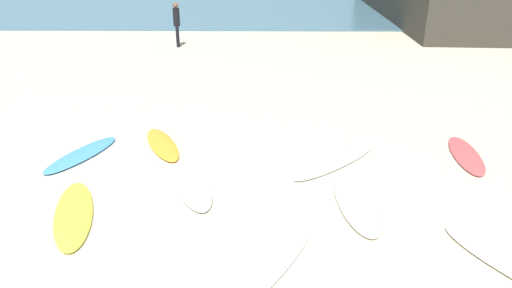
{
  "coord_description": "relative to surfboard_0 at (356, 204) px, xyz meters",
  "views": [
    {
      "loc": [
        1.61,
        -4.76,
        3.89
      ],
      "look_at": [
        1.49,
        3.54,
        0.3
      ],
      "focal_mm": 31.65,
      "sensor_mm": 36.0,
      "label": 1
    }
  ],
  "objects": [
    {
      "name": "surfboard_1",
      "position": [
        -2.78,
        0.63,
        0.0
      ],
      "size": [
        1.15,
        2.04,
        0.09
      ],
      "primitive_type": "ellipsoid",
      "rotation": [
        0.0,
        0.0,
        0.31
      ],
      "color": "silver",
      "rests_on": "ground_plane"
    },
    {
      "name": "beachgoer_near",
      "position": [
        -5.22,
        13.23,
        1.01
      ],
      "size": [
        0.33,
        0.34,
        1.85
      ],
      "rotation": [
        0.0,
        0.0,
        1.79
      ],
      "color": "black",
      "rests_on": "ground_plane"
    },
    {
      "name": "ground_plane",
      "position": [
        -3.17,
        -1.67,
        -0.04
      ],
      "size": [
        120.0,
        120.0,
        0.0
      ],
      "primitive_type": "plane",
      "color": "beige"
    },
    {
      "name": "surfboard_7",
      "position": [
        -5.24,
        1.9,
        -0.0
      ],
      "size": [
        1.24,
        2.04,
        0.08
      ],
      "primitive_type": "ellipsoid",
      "rotation": [
        0.0,
        0.0,
        -0.38
      ],
      "color": "#4793E5",
      "rests_on": "ground_plane"
    },
    {
      "name": "surfboard_5",
      "position": [
        2.62,
        2.0,
        -0.01
      ],
      "size": [
        0.83,
        2.01,
        0.06
      ],
      "primitive_type": "ellipsoid",
      "rotation": [
        0.0,
        0.0,
        -0.15
      ],
      "color": "#D64F4D",
      "rests_on": "ground_plane"
    },
    {
      "name": "surfboard_6",
      "position": [
        -4.54,
        -0.36,
        0.0
      ],
      "size": [
        1.22,
        2.21,
        0.08
      ],
      "primitive_type": "ellipsoid",
      "rotation": [
        0.0,
        0.0,
        3.46
      ],
      "color": "yellow",
      "rests_on": "ground_plane"
    },
    {
      "name": "surfboard_2",
      "position": [
        -3.7,
        2.43,
        -0.0
      ],
      "size": [
        1.28,
        1.98,
        0.08
      ],
      "primitive_type": "ellipsoid",
      "rotation": [
        0.0,
        0.0,
        0.43
      ],
      "color": "gold",
      "rests_on": "ground_plane"
    },
    {
      "name": "surfboard_0",
      "position": [
        0.0,
        0.0,
        0.0
      ],
      "size": [
        0.71,
        1.99,
        0.08
      ],
      "primitive_type": "ellipsoid",
      "rotation": [
        0.0,
        0.0,
        3.2
      ],
      "color": "silver",
      "rests_on": "ground_plane"
    },
    {
      "name": "surfboard_3",
      "position": [
        -0.09,
        1.64,
        -0.0
      ],
      "size": [
        2.08,
        2.02,
        0.07
      ],
      "primitive_type": "ellipsoid",
      "rotation": [
        0.0,
        0.0,
        -0.81
      ],
      "color": "white",
      "rests_on": "ground_plane"
    },
    {
      "name": "surfboard_4",
      "position": [
        -1.54,
        -1.66,
        -0.01
      ],
      "size": [
        1.84,
        2.46,
        0.07
      ],
      "primitive_type": "ellipsoid",
      "rotation": [
        0.0,
        0.0,
        2.58
      ],
      "color": "white",
      "rests_on": "ground_plane"
    }
  ]
}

